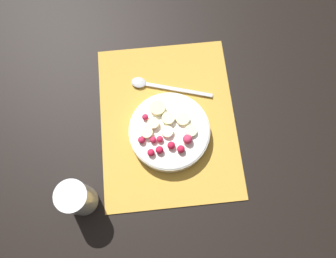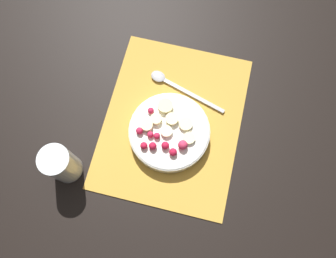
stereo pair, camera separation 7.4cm
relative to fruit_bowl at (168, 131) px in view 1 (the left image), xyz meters
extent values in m
plane|color=black|center=(0.03, 0.00, -0.03)|extent=(3.00, 3.00, 0.00)
cube|color=gold|center=(0.03, 0.00, -0.02)|extent=(0.41, 0.32, 0.01)
cylinder|color=silver|center=(0.00, 0.00, -0.01)|extent=(0.19, 0.19, 0.03)
torus|color=silver|center=(0.00, 0.00, 0.01)|extent=(0.19, 0.19, 0.01)
cylinder|color=white|center=(0.00, 0.00, 0.01)|extent=(0.17, 0.17, 0.00)
cylinder|color=beige|center=(0.00, 0.05, 0.02)|extent=(0.03, 0.03, 0.01)
cylinder|color=beige|center=(0.02, -0.04, 0.02)|extent=(0.04, 0.04, 0.01)
cylinder|color=beige|center=(0.05, 0.02, 0.02)|extent=(0.05, 0.05, 0.01)
cylinder|color=#F4EAB7|center=(-0.01, 0.00, 0.02)|extent=(0.04, 0.04, 0.01)
cylinder|color=beige|center=(0.02, 0.03, 0.02)|extent=(0.03, 0.03, 0.01)
cylinder|color=beige|center=(0.03, -0.01, 0.02)|extent=(0.03, 0.03, 0.01)
cylinder|color=beige|center=(-0.01, -0.05, 0.02)|extent=(0.03, 0.03, 0.01)
sphere|color=red|center=(-0.05, -0.02, 0.02)|extent=(0.02, 0.02, 0.02)
sphere|color=#D12347|center=(-0.02, 0.02, 0.02)|extent=(0.01, 0.01, 0.01)
sphere|color=red|center=(-0.04, -0.01, 0.02)|extent=(0.02, 0.02, 0.02)
sphere|color=#D12347|center=(-0.02, 0.06, 0.02)|extent=(0.02, 0.02, 0.02)
sphere|color=#DB3356|center=(-0.03, -0.04, 0.02)|extent=(0.02, 0.02, 0.02)
sphere|color=red|center=(-0.05, 0.02, 0.02)|extent=(0.02, 0.02, 0.02)
sphere|color=#D12347|center=(-0.02, 0.04, 0.02)|extent=(0.01, 0.01, 0.01)
sphere|color=#D12347|center=(0.03, 0.05, 0.02)|extent=(0.01, 0.01, 0.01)
sphere|color=red|center=(-0.05, 0.04, 0.02)|extent=(0.02, 0.02, 0.02)
cube|color=#B2B2B7|center=(0.11, -0.04, -0.02)|extent=(0.06, 0.16, 0.00)
ellipsoid|color=#B2B2B7|center=(0.14, 0.06, -0.02)|extent=(0.04, 0.04, 0.01)
cylinder|color=white|center=(-0.14, 0.20, 0.03)|extent=(0.07, 0.07, 0.11)
camera|label=1|loc=(-0.22, 0.02, 0.73)|focal=35.00mm
camera|label=2|loc=(-0.21, -0.05, 0.73)|focal=35.00mm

